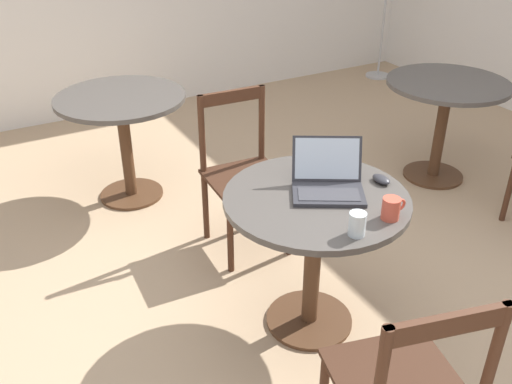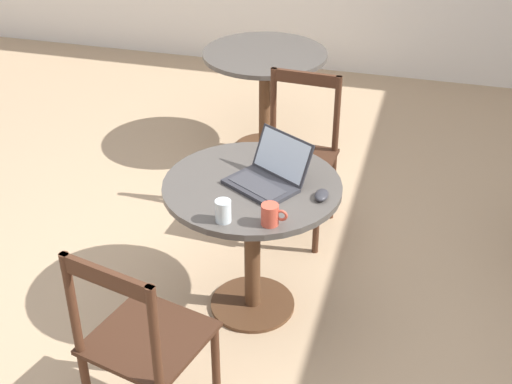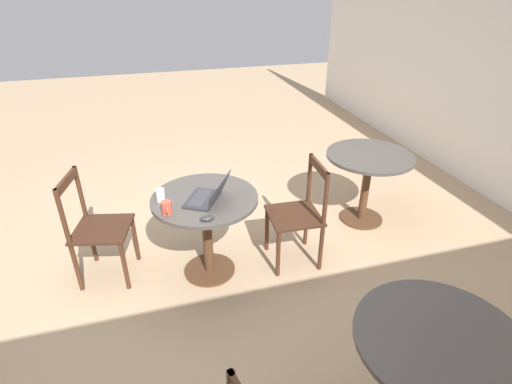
{
  "view_description": "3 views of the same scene",
  "coord_description": "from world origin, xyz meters",
  "px_view_note": "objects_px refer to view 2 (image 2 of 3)",
  "views": [
    {
      "loc": [
        -1.29,
        -1.78,
        1.97
      ],
      "look_at": [
        -0.08,
        0.39,
        0.55
      ],
      "focal_mm": 40.0,
      "sensor_mm": 36.0,
      "label": 1
    },
    {
      "loc": [
        0.74,
        -2.71,
        2.39
      ],
      "look_at": [
        -0.04,
        0.13,
        0.57
      ],
      "focal_mm": 50.0,
      "sensor_mm": 36.0,
      "label": 2
    },
    {
      "loc": [
        2.64,
        -0.39,
        2.22
      ],
      "look_at": [
        -0.08,
        0.4,
        0.66
      ],
      "focal_mm": 28.0,
      "sensor_mm": 36.0,
      "label": 3
    }
  ],
  "objects_px": {
    "chair_near_front": "(142,344)",
    "mug": "(271,215)",
    "cafe_table_near": "(252,212)",
    "chair_near_back": "(297,157)",
    "laptop": "(268,176)",
    "mouse": "(322,195)",
    "cafe_table_far": "(265,74)",
    "drinking_glass": "(223,211)"
  },
  "relations": [
    {
      "from": "cafe_table_far",
      "to": "chair_near_back",
      "type": "xyz_separation_m",
      "value": [
        0.41,
        -0.87,
        -0.11
      ]
    },
    {
      "from": "cafe_table_far",
      "to": "drinking_glass",
      "type": "bearing_deg",
      "value": -80.28
    },
    {
      "from": "laptop",
      "to": "mouse",
      "type": "xyz_separation_m",
      "value": [
        0.26,
        -0.05,
        -0.03
      ]
    },
    {
      "from": "chair_near_back",
      "to": "laptop",
      "type": "distance_m",
      "value": 0.82
    },
    {
      "from": "cafe_table_near",
      "to": "mouse",
      "type": "bearing_deg",
      "value": -6.64
    },
    {
      "from": "cafe_table_near",
      "to": "drinking_glass",
      "type": "bearing_deg",
      "value": -96.02
    },
    {
      "from": "cafe_table_near",
      "to": "mouse",
      "type": "height_order",
      "value": "mouse"
    },
    {
      "from": "mouse",
      "to": "mug",
      "type": "relative_size",
      "value": 0.88
    },
    {
      "from": "cafe_table_near",
      "to": "laptop",
      "type": "distance_m",
      "value": 0.21
    },
    {
      "from": "cafe_table_near",
      "to": "mouse",
      "type": "distance_m",
      "value": 0.37
    },
    {
      "from": "chair_near_front",
      "to": "mug",
      "type": "bearing_deg",
      "value": 56.04
    },
    {
      "from": "chair_near_front",
      "to": "cafe_table_near",
      "type": "bearing_deg",
      "value": 76.25
    },
    {
      "from": "laptop",
      "to": "mouse",
      "type": "height_order",
      "value": "laptop"
    },
    {
      "from": "chair_near_front",
      "to": "mug",
      "type": "height_order",
      "value": "chair_near_front"
    },
    {
      "from": "mug",
      "to": "drinking_glass",
      "type": "relative_size",
      "value": 1.15
    },
    {
      "from": "cafe_table_near",
      "to": "laptop",
      "type": "height_order",
      "value": "laptop"
    },
    {
      "from": "chair_near_front",
      "to": "mouse",
      "type": "relative_size",
      "value": 9.1
    },
    {
      "from": "drinking_glass",
      "to": "laptop",
      "type": "bearing_deg",
      "value": 73.2
    },
    {
      "from": "cafe_table_far",
      "to": "mouse",
      "type": "relative_size",
      "value": 8.23
    },
    {
      "from": "cafe_table_far",
      "to": "laptop",
      "type": "height_order",
      "value": "laptop"
    },
    {
      "from": "cafe_table_near",
      "to": "mug",
      "type": "relative_size",
      "value": 7.27
    },
    {
      "from": "chair_near_front",
      "to": "chair_near_back",
      "type": "relative_size",
      "value": 1.0
    },
    {
      "from": "mouse",
      "to": "drinking_glass",
      "type": "height_order",
      "value": "drinking_glass"
    },
    {
      "from": "cafe_table_near",
      "to": "cafe_table_far",
      "type": "distance_m",
      "value": 1.68
    },
    {
      "from": "cafe_table_near",
      "to": "cafe_table_far",
      "type": "relative_size",
      "value": 1.0
    },
    {
      "from": "cafe_table_far",
      "to": "chair_near_back",
      "type": "distance_m",
      "value": 0.97
    },
    {
      "from": "cafe_table_near",
      "to": "cafe_table_far",
      "type": "bearing_deg",
      "value": 102.73
    },
    {
      "from": "laptop",
      "to": "mouse",
      "type": "bearing_deg",
      "value": -11.88
    },
    {
      "from": "chair_near_front",
      "to": "laptop",
      "type": "distance_m",
      "value": 0.95
    },
    {
      "from": "cafe_table_far",
      "to": "laptop",
      "type": "xyz_separation_m",
      "value": [
        0.44,
        -1.63,
        0.2
      ]
    },
    {
      "from": "cafe_table_far",
      "to": "mug",
      "type": "distance_m",
      "value": 2.02
    },
    {
      "from": "mug",
      "to": "cafe_table_far",
      "type": "bearing_deg",
      "value": 105.38
    },
    {
      "from": "laptop",
      "to": "drinking_glass",
      "type": "distance_m",
      "value": 0.36
    },
    {
      "from": "chair_near_front",
      "to": "mouse",
      "type": "bearing_deg",
      "value": 56.4
    },
    {
      "from": "cafe_table_near",
      "to": "mug",
      "type": "distance_m",
      "value": 0.39
    },
    {
      "from": "cafe_table_far",
      "to": "chair_near_front",
      "type": "relative_size",
      "value": 0.9
    },
    {
      "from": "chair_near_front",
      "to": "mouse",
      "type": "xyz_separation_m",
      "value": [
        0.53,
        0.8,
        0.28
      ]
    },
    {
      "from": "chair_near_front",
      "to": "drinking_glass",
      "type": "distance_m",
      "value": 0.63
    },
    {
      "from": "mouse",
      "to": "mug",
      "type": "bearing_deg",
      "value": -122.81
    },
    {
      "from": "cafe_table_near",
      "to": "chair_near_front",
      "type": "relative_size",
      "value": 0.9
    },
    {
      "from": "cafe_table_far",
      "to": "mouse",
      "type": "height_order",
      "value": "mouse"
    },
    {
      "from": "laptop",
      "to": "drinking_glass",
      "type": "xyz_separation_m",
      "value": [
        -0.1,
        -0.34,
        0.01
      ]
    }
  ]
}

